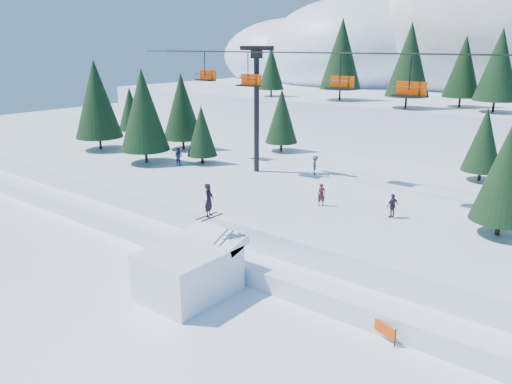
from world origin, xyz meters
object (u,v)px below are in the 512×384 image
Objects in this scene: chairlift at (380,99)px; banner_far at (396,313)px; jump_kicker at (190,270)px; banner_near at (372,322)px.

banner_far is at bearing -59.00° from chairlift.
jump_kicker is 17.71m from chairlift.
chairlift is (2.89, 15.58, 7.91)m from jump_kicker.
chairlift is 16.43× the size of banner_far.
banner_near is at bearing 15.62° from jump_kicker.
banner_far is at bearing 70.02° from banner_near.
jump_kicker is 10.66m from banner_far.
chairlift is 16.93m from banner_near.
banner_far is (6.93, -11.54, -8.78)m from chairlift.
banner_near is (9.30, 2.60, -0.87)m from jump_kicker.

